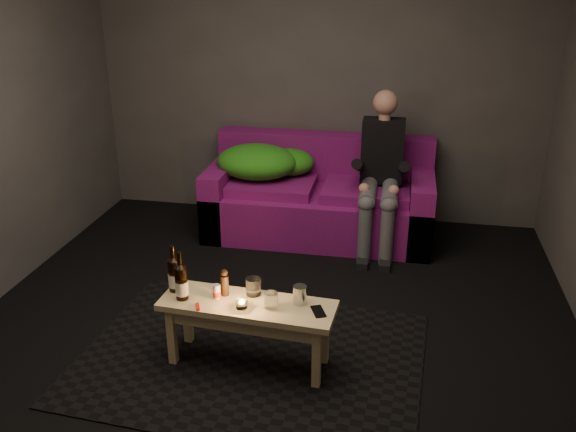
# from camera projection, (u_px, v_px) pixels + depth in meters

# --- Properties ---
(floor) EXTENTS (4.50, 4.50, 0.00)m
(floor) POSITION_uv_depth(u_px,v_px,m) (265.00, 346.00, 3.83)
(floor) COLOR black
(floor) RESTS_ON ground
(room) EXTENTS (4.50, 4.50, 4.50)m
(room) POSITION_uv_depth(u_px,v_px,m) (278.00, 69.00, 3.62)
(room) COLOR silver
(room) RESTS_ON ground
(rug) EXTENTS (2.14, 1.62, 0.01)m
(rug) POSITION_uv_depth(u_px,v_px,m) (251.00, 357.00, 3.71)
(rug) COLOR black
(rug) RESTS_ON floor
(sofa) EXTENTS (1.92, 0.87, 0.83)m
(sofa) POSITION_uv_depth(u_px,v_px,m) (320.00, 200.00, 5.34)
(sofa) COLOR #750F64
(sofa) RESTS_ON floor
(green_blanket) EXTENTS (0.85, 0.58, 0.29)m
(green_blanket) POSITION_uv_depth(u_px,v_px,m) (263.00, 162.00, 5.30)
(green_blanket) COLOR #258818
(green_blanket) RESTS_ON sofa
(person) EXTENTS (0.35, 0.80, 1.28)m
(person) POSITION_uv_depth(u_px,v_px,m) (381.00, 169.00, 4.97)
(person) COLOR black
(person) RESTS_ON sofa
(coffee_table) EXTENTS (1.04, 0.39, 0.42)m
(coffee_table) POSITION_uv_depth(u_px,v_px,m) (248.00, 314.00, 3.53)
(coffee_table) COLOR tan
(coffee_table) RESTS_ON rug
(beer_bottle_a) EXTENTS (0.07, 0.07, 0.29)m
(beer_bottle_a) POSITION_uv_depth(u_px,v_px,m) (174.00, 274.00, 3.60)
(beer_bottle_a) COLOR black
(beer_bottle_a) RESTS_ON coffee_table
(beer_bottle_b) EXTENTS (0.08, 0.08, 0.30)m
(beer_bottle_b) POSITION_uv_depth(u_px,v_px,m) (181.00, 282.00, 3.51)
(beer_bottle_b) COLOR black
(beer_bottle_b) RESTS_ON coffee_table
(salt_shaker) EXTENTS (0.05, 0.05, 0.09)m
(salt_shaker) POSITION_uv_depth(u_px,v_px,m) (217.00, 292.00, 3.53)
(salt_shaker) COLOR silver
(salt_shaker) RESTS_ON coffee_table
(pepper_mill) EXTENTS (0.06, 0.06, 0.13)m
(pepper_mill) POSITION_uv_depth(u_px,v_px,m) (225.00, 285.00, 3.56)
(pepper_mill) COLOR black
(pepper_mill) RESTS_ON coffee_table
(tumbler_back) EXTENTS (0.11, 0.11, 0.10)m
(tumbler_back) POSITION_uv_depth(u_px,v_px,m) (253.00, 287.00, 3.57)
(tumbler_back) COLOR white
(tumbler_back) RESTS_ON coffee_table
(tealight) EXTENTS (0.07, 0.07, 0.05)m
(tealight) POSITION_uv_depth(u_px,v_px,m) (242.00, 304.00, 3.44)
(tealight) COLOR white
(tealight) RESTS_ON coffee_table
(tumbler_front) EXTENTS (0.10, 0.10, 0.09)m
(tumbler_front) POSITION_uv_depth(u_px,v_px,m) (271.00, 300.00, 3.44)
(tumbler_front) COLOR white
(tumbler_front) RESTS_ON coffee_table
(steel_cup) EXTENTS (0.08, 0.08, 0.11)m
(steel_cup) POSITION_uv_depth(u_px,v_px,m) (300.00, 295.00, 3.48)
(steel_cup) COLOR silver
(steel_cup) RESTS_ON coffee_table
(smartphone) EXTENTS (0.11, 0.14, 0.01)m
(smartphone) POSITION_uv_depth(u_px,v_px,m) (318.00, 311.00, 3.41)
(smartphone) COLOR black
(smartphone) RESTS_ON coffee_table
(red_lighter) EXTENTS (0.05, 0.07, 0.01)m
(red_lighter) POSITION_uv_depth(u_px,v_px,m) (198.00, 307.00, 3.45)
(red_lighter) COLOR red
(red_lighter) RESTS_ON coffee_table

